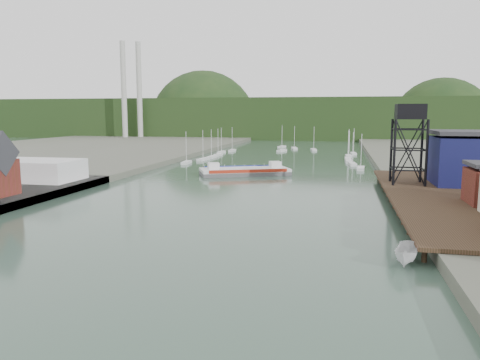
% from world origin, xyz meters
% --- Properties ---
extents(ground, '(600.00, 600.00, 0.00)m').
position_xyz_m(ground, '(0.00, 0.00, 0.00)').
color(ground, '#2A4235').
rests_on(ground, ground).
extents(east_pier, '(14.00, 70.00, 2.45)m').
position_xyz_m(east_pier, '(37.00, 45.00, 1.90)').
color(east_pier, black).
rests_on(east_pier, ground).
extents(white_shed, '(18.00, 12.00, 4.50)m').
position_xyz_m(white_shed, '(-44.00, 50.00, 3.85)').
color(white_shed, silver).
rests_on(white_shed, west_quay).
extents(lift_tower, '(6.50, 6.50, 16.00)m').
position_xyz_m(lift_tower, '(35.00, 58.00, 15.65)').
color(lift_tower, black).
rests_on(lift_tower, east_pier).
extents(marina_sailboats, '(57.71, 92.65, 0.90)m').
position_xyz_m(marina_sailboats, '(0.08, 138.46, 0.35)').
color(marina_sailboats, silver).
rests_on(marina_sailboats, ground).
extents(smokestacks, '(11.20, 8.20, 60.00)m').
position_xyz_m(smokestacks, '(-106.00, 232.50, 30.00)').
color(smokestacks, '#ACACA7').
rests_on(smokestacks, ground).
extents(distant_hills, '(500.00, 120.00, 80.00)m').
position_xyz_m(distant_hills, '(-3.98, 301.35, 10.38)').
color(distant_hills, black).
rests_on(distant_hills, ground).
extents(chain_ferry, '(25.34, 18.18, 3.39)m').
position_xyz_m(chain_ferry, '(-3.40, 81.07, 0.97)').
color(chain_ferry, '#4F4F52').
rests_on(chain_ferry, ground).
extents(motorboat, '(3.59, 6.26, 2.28)m').
position_xyz_m(motorboat, '(28.93, 10.51, 1.14)').
color(motorboat, silver).
rests_on(motorboat, ground).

